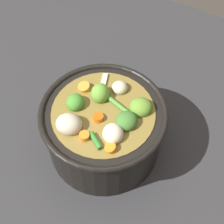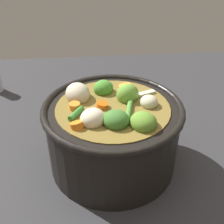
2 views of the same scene
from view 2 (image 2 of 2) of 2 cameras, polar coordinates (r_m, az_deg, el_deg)
The scene contains 2 objects.
ground_plane at distance 0.58m, azimuth 0.14°, elevation -9.91°, with size 1.10×1.10×0.00m, color #2D2D30.
cooking_pot at distance 0.53m, azimuth 0.14°, elevation -4.27°, with size 0.25×0.25×0.16m.
Camera 2 is at (0.42, -0.04, 0.40)m, focal length 45.31 mm.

